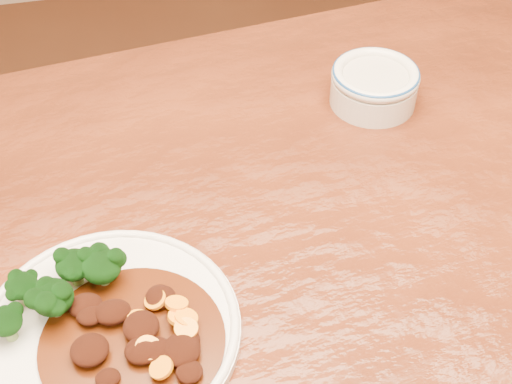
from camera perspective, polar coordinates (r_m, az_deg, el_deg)
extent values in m
cube|color=#602610|center=(0.82, 4.02, -5.08)|extent=(1.60, 1.08, 0.04)
cylinder|color=silver|center=(0.74, -11.62, -10.89)|extent=(0.26, 0.26, 0.01)
torus|color=silver|center=(0.73, -11.68, -10.63)|extent=(0.26, 0.26, 0.01)
cylinder|color=#749A4F|center=(0.77, -17.90, -7.97)|extent=(0.01, 0.01, 0.02)
ellipsoid|color=black|center=(0.75, -18.20, -7.13)|extent=(0.03, 0.03, 0.03)
cylinder|color=#749A4F|center=(0.74, -19.03, -10.58)|extent=(0.01, 0.01, 0.02)
ellipsoid|color=black|center=(0.73, -19.36, -9.77)|extent=(0.03, 0.03, 0.02)
cylinder|color=#749A4F|center=(0.77, -14.13, -6.62)|extent=(0.01, 0.01, 0.02)
ellipsoid|color=black|center=(0.75, -14.39, -5.67)|extent=(0.04, 0.04, 0.03)
cylinder|color=#749A4F|center=(0.76, -12.02, -6.83)|extent=(0.01, 0.01, 0.02)
ellipsoid|color=black|center=(0.74, -12.26, -5.81)|extent=(0.04, 0.04, 0.03)
cylinder|color=#749A4F|center=(0.75, -15.64, -9.09)|extent=(0.01, 0.01, 0.02)
ellipsoid|color=black|center=(0.73, -15.96, -8.10)|extent=(0.04, 0.04, 0.03)
cylinder|color=#491D07|center=(0.71, -9.85, -11.71)|extent=(0.18, 0.18, 0.00)
ellipsoid|color=black|center=(0.73, -13.14, -9.44)|extent=(0.03, 0.02, 0.01)
ellipsoid|color=black|center=(0.71, -9.18, -10.59)|extent=(0.04, 0.04, 0.02)
ellipsoid|color=black|center=(0.73, -7.42, -8.30)|extent=(0.02, 0.03, 0.01)
ellipsoid|color=black|center=(0.70, -13.17, -12.21)|extent=(0.04, 0.04, 0.02)
ellipsoid|color=black|center=(0.73, -7.74, -8.30)|extent=(0.03, 0.03, 0.01)
ellipsoid|color=black|center=(0.70, -9.08, -12.40)|extent=(0.03, 0.03, 0.02)
ellipsoid|color=black|center=(0.74, -13.35, -8.90)|extent=(0.02, 0.02, 0.01)
ellipsoid|color=black|center=(0.68, -5.35, -14.14)|extent=(0.03, 0.02, 0.01)
ellipsoid|color=black|center=(0.73, -13.11, -9.61)|extent=(0.03, 0.02, 0.01)
ellipsoid|color=black|center=(0.72, -11.40, -9.40)|extent=(0.04, 0.03, 0.02)
ellipsoid|color=black|center=(0.74, -13.49, -8.80)|extent=(0.03, 0.03, 0.02)
ellipsoid|color=black|center=(0.69, -11.76, -14.36)|extent=(0.02, 0.02, 0.01)
ellipsoid|color=black|center=(0.69, -5.97, -12.45)|extent=(0.04, 0.04, 0.02)
ellipsoid|color=black|center=(0.70, -8.12, -12.42)|extent=(0.03, 0.03, 0.02)
ellipsoid|color=black|center=(0.70, -5.65, -11.74)|extent=(0.03, 0.02, 0.01)
ellipsoid|color=black|center=(0.73, -13.34, -9.67)|extent=(0.02, 0.02, 0.01)
cylinder|color=orange|center=(0.69, -8.52, -12.29)|extent=(0.03, 0.03, 0.01)
cylinder|color=orange|center=(0.72, -6.37, -8.84)|extent=(0.03, 0.03, 0.01)
cylinder|color=orange|center=(0.70, -5.62, -10.82)|extent=(0.03, 0.03, 0.01)
cylinder|color=orange|center=(0.73, -8.05, -8.53)|extent=(0.03, 0.03, 0.01)
cylinder|color=orange|center=(0.71, -6.16, -9.95)|extent=(0.03, 0.03, 0.01)
cylinder|color=orange|center=(0.69, -8.69, -12.17)|extent=(0.03, 0.03, 0.01)
cylinder|color=orange|center=(0.68, -7.59, -13.77)|extent=(0.03, 0.03, 0.02)
cylinder|color=orange|center=(0.71, -9.35, -9.97)|extent=(0.03, 0.03, 0.01)
cylinder|color=orange|center=(0.71, -5.61, -9.96)|extent=(0.03, 0.03, 0.01)
cylinder|color=silver|center=(0.99, 9.37, 7.98)|extent=(0.12, 0.12, 0.04)
cylinder|color=beige|center=(0.98, 9.53, 9.06)|extent=(0.09, 0.09, 0.01)
torus|color=silver|center=(0.98, 9.56, 9.24)|extent=(0.12, 0.12, 0.02)
torus|color=navy|center=(0.97, 9.58, 9.43)|extent=(0.12, 0.12, 0.01)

